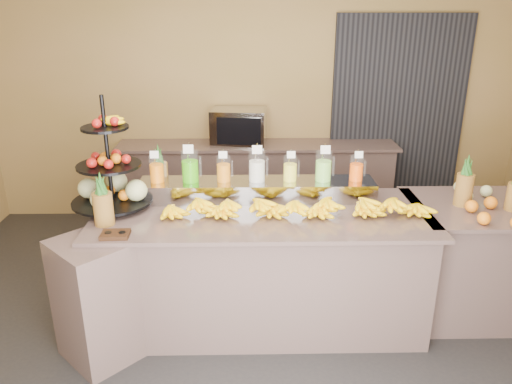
{
  "coord_description": "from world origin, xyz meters",
  "views": [
    {
      "loc": [
        -0.12,
        -3.12,
        2.38
      ],
      "look_at": [
        -0.05,
        0.3,
        1.09
      ],
      "focal_mm": 35.0,
      "sensor_mm": 36.0,
      "label": 1
    }
  ],
  "objects_px": {
    "condiment_caddy": "(115,235)",
    "right_fruit_pile": "(492,203)",
    "oven_warmer": "(239,127)",
    "banana_heap": "(293,204)",
    "fruit_stand": "(116,180)",
    "pitcher_tray": "(257,190)"
  },
  "relations": [
    {
      "from": "condiment_caddy",
      "to": "right_fruit_pile",
      "type": "bearing_deg",
      "value": 7.45
    },
    {
      "from": "condiment_caddy",
      "to": "oven_warmer",
      "type": "xyz_separation_m",
      "value": [
        0.8,
        2.34,
        0.18
      ]
    },
    {
      "from": "right_fruit_pile",
      "to": "oven_warmer",
      "type": "bearing_deg",
      "value": 133.49
    },
    {
      "from": "banana_heap",
      "to": "fruit_stand",
      "type": "distance_m",
      "value": 1.34
    },
    {
      "from": "pitcher_tray",
      "to": "banana_heap",
      "type": "xyz_separation_m",
      "value": [
        0.26,
        -0.33,
        0.01
      ]
    },
    {
      "from": "banana_heap",
      "to": "right_fruit_pile",
      "type": "relative_size",
      "value": 4.32
    },
    {
      "from": "banana_heap",
      "to": "fruit_stand",
      "type": "relative_size",
      "value": 2.4
    },
    {
      "from": "pitcher_tray",
      "to": "condiment_caddy",
      "type": "xyz_separation_m",
      "value": [
        -0.96,
        -0.67,
        -0.06
      ]
    },
    {
      "from": "banana_heap",
      "to": "fruit_stand",
      "type": "height_order",
      "value": "fruit_stand"
    },
    {
      "from": "pitcher_tray",
      "to": "oven_warmer",
      "type": "distance_m",
      "value": 1.68
    },
    {
      "from": "pitcher_tray",
      "to": "fruit_stand",
      "type": "relative_size",
      "value": 2.17
    },
    {
      "from": "fruit_stand",
      "to": "condiment_caddy",
      "type": "distance_m",
      "value": 0.57
    },
    {
      "from": "right_fruit_pile",
      "to": "oven_warmer",
      "type": "height_order",
      "value": "oven_warmer"
    },
    {
      "from": "condiment_caddy",
      "to": "right_fruit_pile",
      "type": "xyz_separation_m",
      "value": [
        2.69,
        0.35,
        0.07
      ]
    },
    {
      "from": "condiment_caddy",
      "to": "oven_warmer",
      "type": "relative_size",
      "value": 0.32
    },
    {
      "from": "pitcher_tray",
      "to": "fruit_stand",
      "type": "distance_m",
      "value": 1.08
    },
    {
      "from": "right_fruit_pile",
      "to": "oven_warmer",
      "type": "relative_size",
      "value": 0.81
    },
    {
      "from": "fruit_stand",
      "to": "oven_warmer",
      "type": "relative_size",
      "value": 1.46
    },
    {
      "from": "fruit_stand",
      "to": "condiment_caddy",
      "type": "height_order",
      "value": "fruit_stand"
    },
    {
      "from": "fruit_stand",
      "to": "banana_heap",
      "type": "bearing_deg",
      "value": -5.06
    },
    {
      "from": "pitcher_tray",
      "to": "banana_heap",
      "type": "height_order",
      "value": "banana_heap"
    },
    {
      "from": "pitcher_tray",
      "to": "banana_heap",
      "type": "relative_size",
      "value": 0.9
    }
  ]
}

